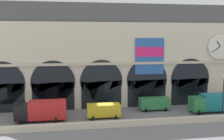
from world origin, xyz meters
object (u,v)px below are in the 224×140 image
at_px(box_truck_east, 212,102).
at_px(street_lamp_quayside, 223,91).
at_px(van_center, 104,110).
at_px(van_mideast, 154,103).
at_px(box_truck_midwest, 42,110).

bearing_deg(box_truck_east, street_lamp_quayside, -97.56).
height_order(van_center, van_mideast, same).
relative_size(van_center, street_lamp_quayside, 0.75).
distance_m(box_truck_midwest, box_truck_east, 28.02).
distance_m(van_mideast, box_truck_east, 9.75).
height_order(box_truck_midwest, van_mideast, box_truck_midwest).
distance_m(box_truck_east, street_lamp_quayside, 4.60).
xyz_separation_m(van_center, van_mideast, (9.21, 2.85, 0.00)).
height_order(box_truck_midwest, box_truck_east, same).
height_order(box_truck_midwest, street_lamp_quayside, street_lamp_quayside).
distance_m(box_truck_midwest, street_lamp_quayside, 27.87).
height_order(van_mideast, street_lamp_quayside, street_lamp_quayside).
bearing_deg(box_truck_east, box_truck_midwest, -179.47).
distance_m(van_center, van_mideast, 9.64).
height_order(box_truck_east, street_lamp_quayside, street_lamp_quayside).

